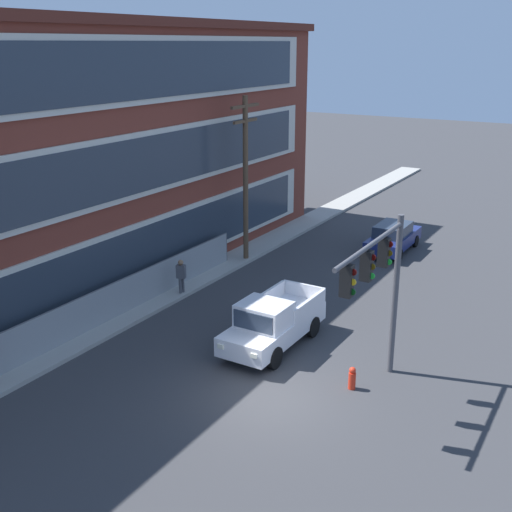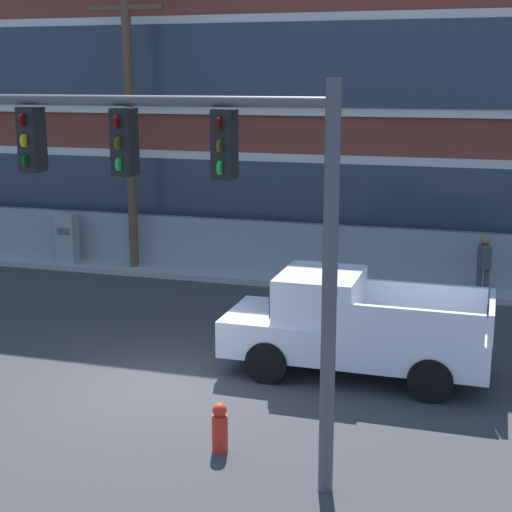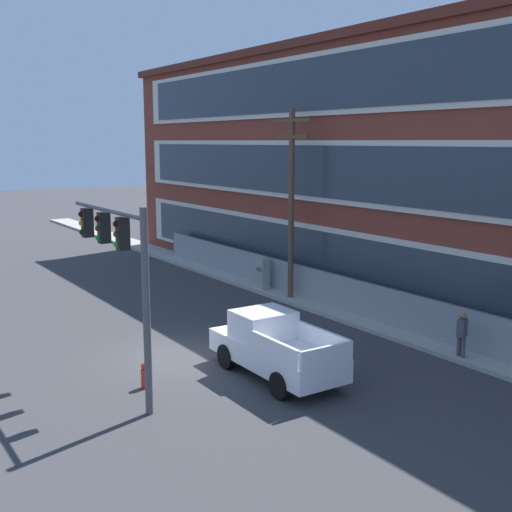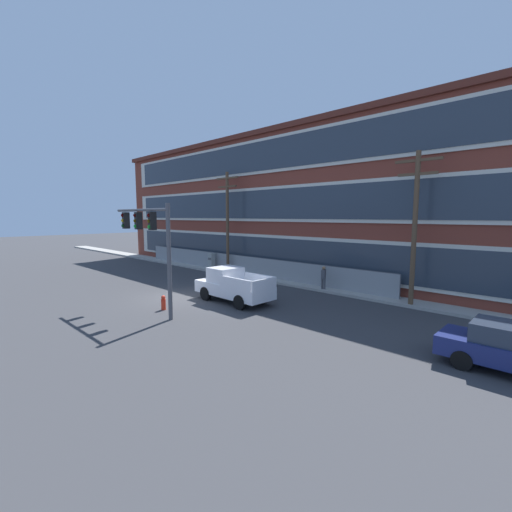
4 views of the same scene
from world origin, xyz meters
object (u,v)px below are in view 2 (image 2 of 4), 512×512
at_px(pickup_truck_white, 350,327).
at_px(electrical_cabinet, 67,241).
at_px(utility_pole_near_corner, 129,105).
at_px(fire_hydrant, 220,428).
at_px(pedestrian_near_cabinet, 484,263).
at_px(traffic_signal_mast, 205,193).

xyz_separation_m(pickup_truck_white, electrical_cabinet, (-9.53, 6.09, -0.12)).
bearing_deg(utility_pole_near_corner, fire_hydrant, -58.39).
bearing_deg(electrical_cabinet, fire_hydrant, -50.08).
distance_m(pickup_truck_white, pedestrian_near_cabinet, 6.37).
relative_size(traffic_signal_mast, pedestrian_near_cabinet, 3.29).
xyz_separation_m(traffic_signal_mast, fire_hydrant, (-0.07, 0.67, -3.67)).
xyz_separation_m(electrical_cabinet, fire_hydrant, (8.21, -9.81, -0.43)).
bearing_deg(utility_pole_near_corner, traffic_signal_mast, -59.77).
relative_size(utility_pole_near_corner, electrical_cabinet, 5.30).
bearing_deg(fire_hydrant, pedestrian_near_cabinet, 69.21).
xyz_separation_m(traffic_signal_mast, pickup_truck_white, (1.25, 4.40, -3.12)).
xyz_separation_m(pickup_truck_white, pedestrian_near_cabinet, (2.34, 5.93, 0.04)).
height_order(electrical_cabinet, pedestrian_near_cabinet, pedestrian_near_cabinet).
height_order(utility_pole_near_corner, fire_hydrant, utility_pole_near_corner).
height_order(traffic_signal_mast, pickup_truck_white, traffic_signal_mast).
height_order(traffic_signal_mast, fire_hydrant, traffic_signal_mast).
relative_size(electrical_cabinet, pedestrian_near_cabinet, 0.96).
xyz_separation_m(traffic_signal_mast, pedestrian_near_cabinet, (3.60, 10.32, -3.08)).
bearing_deg(pedestrian_near_cabinet, traffic_signal_mast, -109.21).
distance_m(traffic_signal_mast, utility_pole_near_corner, 12.28).
bearing_deg(electrical_cabinet, utility_pole_near_corner, 2.88).
bearing_deg(fire_hydrant, electrical_cabinet, 129.92).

